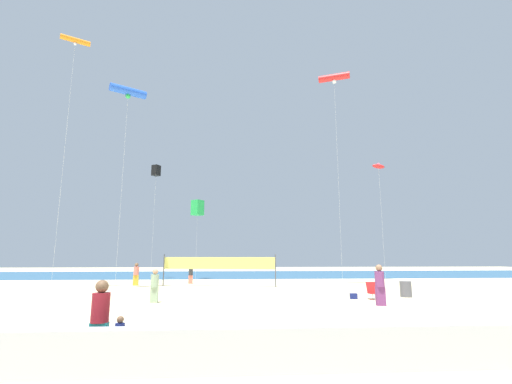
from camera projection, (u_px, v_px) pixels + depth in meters
name	position (u px, v px, depth m)	size (l,w,h in m)	color
ground_plane	(246.00, 306.00, 16.39)	(120.00, 120.00, 0.00)	beige
ocean_band	(235.00, 274.00, 45.36)	(120.00, 20.00, 0.01)	#28608C
boardwalk_ledge	(269.00, 349.00, 7.04)	(28.00, 0.44, 0.86)	#B7B7BC
mother_figure	(100.00, 316.00, 8.04)	(0.39, 0.39, 1.71)	#19727A
toddler_figure	(119.00, 336.00, 7.93)	(0.21, 0.21, 0.92)	white
beachgoer_plum_shirt	(380.00, 283.00, 16.63)	(0.43, 0.43, 1.87)	#7A3872
beachgoer_charcoal_shirt	(191.00, 274.00, 29.81)	(0.35, 0.35, 1.52)	#EA7260
beachgoer_coral_shirt	(136.00, 273.00, 28.05)	(0.40, 0.40, 1.74)	gold
beachgoer_sage_shirt	(155.00, 284.00, 17.60)	(0.37, 0.37, 1.64)	#99B28C
folding_beach_chair	(372.00, 290.00, 18.98)	(0.52, 0.65, 0.89)	red
trash_barrel	(406.00, 289.00, 20.04)	(0.63, 0.63, 0.86)	#595960
volleyball_net	(218.00, 264.00, 27.47)	(8.67, 2.09, 2.40)	#4C4C51
beach_handbag	(354.00, 296.00, 19.02)	(0.37, 0.19, 0.30)	navy
kite_green_box	(198.00, 208.00, 36.45)	(1.35, 1.35, 7.89)	silver
kite_black_box	(156.00, 171.00, 36.93)	(0.94, 0.94, 11.53)	silver
kite_orange_tube	(75.00, 41.00, 26.21)	(1.94, 1.27, 18.06)	silver
kite_blue_tube	(128.00, 92.00, 26.25)	(2.52, 1.83, 14.49)	silver
kite_red_inflatable	(379.00, 167.00, 35.25)	(1.31, 0.49, 11.34)	silver
kite_red_tube	(334.00, 78.00, 29.98)	(2.56, 1.52, 17.32)	silver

